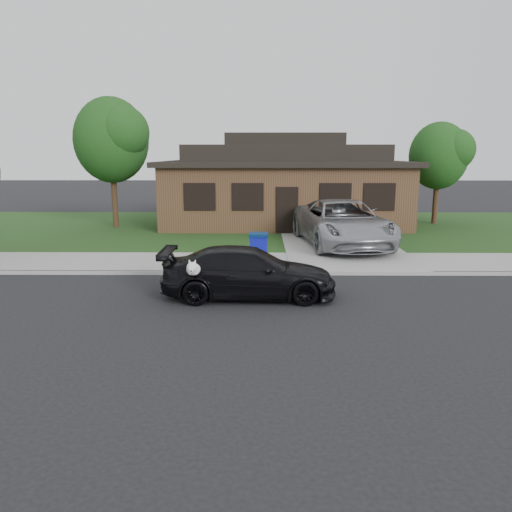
{
  "coord_description": "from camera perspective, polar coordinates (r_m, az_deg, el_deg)",
  "views": [
    {
      "loc": [
        2.8,
        -11.86,
        3.78
      ],
      "look_at": [
        2.68,
        1.12,
        1.1
      ],
      "focal_mm": 35.0,
      "sensor_mm": 36.0,
      "label": 1
    }
  ],
  "objects": [
    {
      "name": "sidewalk",
      "position": [
        17.49,
        -8.67,
        -0.75
      ],
      "size": [
        60.0,
        3.0,
        0.12
      ],
      "primitive_type": "cube",
      "color": "gray",
      "rests_on": "ground"
    },
    {
      "name": "ground",
      "position": [
        12.76,
        -12.22,
        -5.84
      ],
      "size": [
        120.0,
        120.0,
        0.0
      ],
      "primitive_type": "plane",
      "color": "black",
      "rests_on": "ground"
    },
    {
      "name": "sedan",
      "position": [
        13.25,
        -0.9,
        -1.9
      ],
      "size": [
        4.62,
        2.24,
        1.34
      ],
      "rotation": [
        0.0,
        0.0,
        1.57
      ],
      "color": "black",
      "rests_on": "ground"
    },
    {
      "name": "driveway",
      "position": [
        22.4,
        8.76,
        2.0
      ],
      "size": [
        4.5,
        13.0,
        0.14
      ],
      "primitive_type": "cube",
      "color": "gray",
      "rests_on": "ground"
    },
    {
      "name": "recycling_bin",
      "position": [
        16.83,
        0.31,
        0.91
      ],
      "size": [
        0.65,
        0.68,
        1.03
      ],
      "rotation": [
        0.0,
        0.0,
        -0.06
      ],
      "color": "#0D1399",
      "rests_on": "sidewalk"
    },
    {
      "name": "tree_1",
      "position": [
        27.87,
        20.51,
        10.81
      ],
      "size": [
        3.15,
        3.0,
        5.25
      ],
      "color": "#332114",
      "rests_on": "ground"
    },
    {
      "name": "lawn",
      "position": [
        25.29,
        -5.82,
        3.16
      ],
      "size": [
        60.0,
        13.0,
        0.13
      ],
      "primitive_type": "cube",
      "color": "#193814",
      "rests_on": "ground"
    },
    {
      "name": "minivan",
      "position": [
        20.35,
        9.83,
        3.77
      ],
      "size": [
        3.78,
        6.83,
        1.81
      ],
      "primitive_type": "imported",
      "rotation": [
        0.0,
        0.0,
        0.12
      ],
      "color": "#A0A2A7",
      "rests_on": "driveway"
    },
    {
      "name": "curb",
      "position": [
        16.05,
        -9.52,
        -1.9
      ],
      "size": [
        60.0,
        0.12,
        0.12
      ],
      "primitive_type": "cube",
      "color": "gray",
      "rests_on": "ground"
    },
    {
      "name": "tree_0",
      "position": [
        25.76,
        -15.94,
        12.79
      ],
      "size": [
        3.78,
        3.6,
        6.34
      ],
      "color": "#332114",
      "rests_on": "ground"
    },
    {
      "name": "house",
      "position": [
        26.93,
        3.14,
        8.15
      ],
      "size": [
        12.6,
        8.6,
        4.65
      ],
      "color": "#422B1C",
      "rests_on": "ground"
    }
  ]
}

